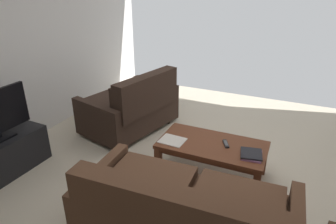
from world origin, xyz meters
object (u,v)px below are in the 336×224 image
at_px(sofa_main, 184,217).
at_px(loose_magazine, 172,140).
at_px(loveseat_near, 132,106).
at_px(book_stack, 251,155).
at_px(coffee_table, 212,149).
at_px(tv_remote, 226,144).
at_px(tv_stand, 3,156).

relative_size(sofa_main, loose_magazine, 6.33).
distance_m(loveseat_near, book_stack, 1.94).
bearing_deg(loveseat_near, coffee_table, 155.70).
height_order(book_stack, loose_magazine, book_stack).
distance_m(tv_remote, loose_magazine, 0.59).
xyz_separation_m(sofa_main, coffee_table, (0.09, -1.11, -0.01)).
relative_size(book_stack, tv_remote, 1.58).
distance_m(book_stack, loose_magazine, 0.86).
height_order(tv_stand, tv_remote, tv_stand).
bearing_deg(tv_stand, loose_magazine, -155.30).
distance_m(coffee_table, tv_stand, 2.36).
relative_size(book_stack, loose_magazine, 0.94).
height_order(sofa_main, tv_remote, sofa_main).
bearing_deg(loveseat_near, book_stack, 158.83).
bearing_deg(tv_stand, coffee_table, -156.99).
height_order(loveseat_near, tv_remote, loveseat_near).
bearing_deg(loveseat_near, tv_stand, 62.67).
bearing_deg(coffee_table, sofa_main, 94.88).
height_order(sofa_main, tv_stand, sofa_main).
bearing_deg(coffee_table, tv_remote, -164.24).
height_order(coffee_table, tv_stand, tv_stand).
relative_size(coffee_table, loose_magazine, 4.24).
xyz_separation_m(sofa_main, loveseat_near, (1.47, -1.73, 0.01)).
relative_size(coffee_table, book_stack, 4.51).
bearing_deg(loose_magazine, book_stack, 95.76).
height_order(sofa_main, coffee_table, sofa_main).
distance_m(book_stack, tv_remote, 0.32).
distance_m(coffee_table, tv_remote, 0.16).
distance_m(sofa_main, tv_remote, 1.15).
xyz_separation_m(tv_stand, tv_remote, (-2.31, -0.96, 0.20)).
bearing_deg(loose_magazine, tv_remote, 108.81).
xyz_separation_m(tv_stand, loose_magazine, (-1.75, -0.80, 0.19)).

